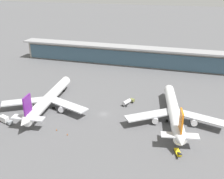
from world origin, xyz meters
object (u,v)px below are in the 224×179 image
Objects in this scene: airliner_centre_stand at (174,111)px; safety_cone_delta at (57,130)px; airliner_left_stand at (49,99)px; service_truck_under_wing_grey at (5,120)px; safety_cone_charlie at (23,121)px; safety_cone_echo at (67,134)px; service_truck_mid_apron_yellow at (178,152)px; safety_cone_bravo at (23,123)px; safety_cone_alpha at (0,121)px; service_truck_by_tail_olive at (128,102)px.

airliner_centre_stand is 54.82m from safety_cone_delta.
airliner_left_stand is 23.63m from service_truck_under_wing_grey.
safety_cone_delta is (18.93, -2.19, 0.00)m from safety_cone_charlie.
airliner_centre_stand is 50.36m from safety_cone_echo.
service_truck_mid_apron_yellow is (3.92, -26.10, -4.24)m from airliner_centre_stand.
safety_cone_echo is (24.02, -3.07, 0.00)m from safety_cone_bravo.
airliner_left_stand is 24.78m from safety_cone_delta.
safety_cone_alpha is 10.91m from safety_cone_charlie.
service_truck_mid_apron_yellow is 9.82× the size of safety_cone_delta.
safety_cone_echo is (25.17, -4.26, 0.00)m from safety_cone_charlie.
service_truck_under_wing_grey is at bearing -120.09° from airliner_left_stand.
airliner_left_stand is 86.08× the size of safety_cone_bravo.
airliner_left_stand is 7.87× the size of service_truck_under_wing_grey.
service_truck_by_tail_olive is 54.02m from safety_cone_bravo.
safety_cone_bravo is at bearing 176.77° from safety_cone_delta.
safety_cone_charlie and safety_cone_delta have the same top height.
service_truck_by_tail_olive is (-28.66, 36.92, 0.90)m from service_truck_mid_apron_yellow.
service_truck_under_wing_grey is at bearing -168.71° from safety_cone_bravo.
safety_cone_bravo is 24.22m from safety_cone_echo.
safety_cone_charlie is at bearing 21.54° from service_truck_under_wing_grey.
airliner_centre_stand reaches higher than safety_cone_alpha.
service_truck_by_tail_olive is at bearing 35.08° from service_truck_under_wing_grey.
service_truck_under_wing_grey is 10.93× the size of safety_cone_alpha.
safety_cone_alpha is at bearing -162.77° from airliner_centre_stand.
service_truck_mid_apron_yellow is 46.76m from safety_cone_echo.
safety_cone_charlie is at bearing -162.23° from airliner_centre_stand.
airliner_left_stand reaches higher than safety_cone_echo.
airliner_left_stand is 86.08× the size of safety_cone_delta.
service_truck_by_tail_olive reaches higher than service_truck_mid_apron_yellow.
safety_cone_delta is (29.52, 0.39, 0.00)m from safety_cone_alpha.
airliner_centre_stand is 82.42m from safety_cone_alpha.
airliner_centre_stand is 79.27m from service_truck_under_wing_grey.
service_truck_by_tail_olive reaches higher than safety_cone_alpha.
safety_cone_bravo is (-3.33, -18.56, -4.73)m from airliner_left_stand.
service_truck_under_wing_grey reaches higher than safety_cone_echo.
safety_cone_echo is at bearing -46.27° from airliner_left_stand.
airliner_left_stand is 25.45m from safety_cone_alpha.
safety_cone_charlie is (7.26, 2.87, -1.37)m from service_truck_under_wing_grey.
airliner_left_stand reaches higher than service_truck_mid_apron_yellow.
service_truck_under_wing_grey is 79.20m from service_truck_mid_apron_yellow.
airliner_left_stand is at bearing 133.73° from safety_cone_echo.
safety_cone_echo is at bearing -7.29° from safety_cone_bravo.
safety_cone_delta is at bearing -3.23° from safety_cone_bravo.
service_truck_mid_apron_yellow is at bearing -52.18° from service_truck_by_tail_olive.
safety_cone_alpha is at bearing 177.31° from safety_cone_echo.
service_truck_under_wing_grey is at bearing -158.46° from safety_cone_charlie.
safety_cone_delta is (-52.99, 2.12, -0.49)m from service_truck_mid_apron_yellow.
airliner_centre_stand is 70.85m from safety_cone_bravo.
service_truck_under_wing_grey is 0.87× the size of service_truck_by_tail_olive.
safety_cone_alpha is (-3.34, 0.29, -1.37)m from service_truck_under_wing_grey.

